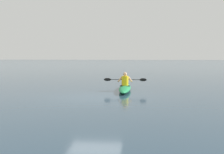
{
  "coord_description": "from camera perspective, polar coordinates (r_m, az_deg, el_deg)",
  "views": [
    {
      "loc": [
        -2.16,
        14.25,
        2.1
      ],
      "look_at": [
        -0.92,
        1.09,
        1.07
      ],
      "focal_mm": 49.75,
      "sensor_mm": 36.0,
      "label": 1
    }
  ],
  "objects": [
    {
      "name": "ground_plane",
      "position": [
        14.56,
        -3.21,
        -3.85
      ],
      "size": [
        160.0,
        160.0,
        0.0
      ],
      "primitive_type": "plane",
      "color": "#233847"
    },
    {
      "name": "kayaker",
      "position": [
        17.24,
        2.41,
        -0.54
      ],
      "size": [
        2.4,
        0.42,
        0.73
      ],
      "color": "yellow",
      "rests_on": "kayak"
    },
    {
      "name": "kayak",
      "position": [
        17.24,
        2.4,
        -2.04
      ],
      "size": [
        0.67,
        4.28,
        0.3
      ],
      "color": "#19723F",
      "rests_on": "ground"
    }
  ]
}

